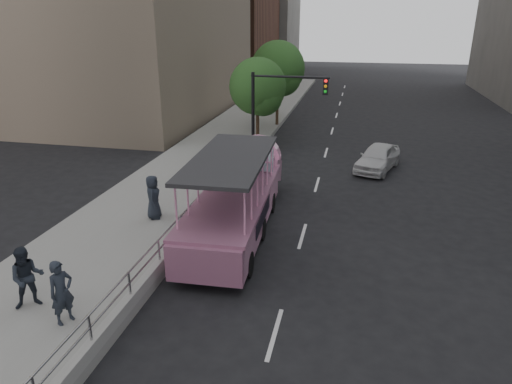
{
  "coord_description": "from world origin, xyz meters",
  "views": [
    {
      "loc": [
        2.68,
        -11.89,
        7.89
      ],
      "look_at": [
        -0.56,
        2.7,
        2.18
      ],
      "focal_mm": 32.0,
      "sensor_mm": 36.0,
      "label": 1
    }
  ],
  "objects": [
    {
      "name": "ground",
      "position": [
        0.0,
        0.0,
        0.0
      ],
      "size": [
        160.0,
        160.0,
        0.0
      ],
      "primitive_type": "plane",
      "color": "black"
    },
    {
      "name": "street_tree_near",
      "position": [
        -3.3,
        15.93,
        3.82
      ],
      "size": [
        3.52,
        3.52,
        5.72
      ],
      "color": "#3C2B1B",
      "rests_on": "ground"
    },
    {
      "name": "guardrail",
      "position": [
        -3.12,
        2.0,
        1.14
      ],
      "size": [
        0.07,
        22.0,
        0.71
      ],
      "color": "#9C9CA0",
      "rests_on": "kerb_wall"
    },
    {
      "name": "kerb_wall",
      "position": [
        -3.12,
        2.0,
        0.48
      ],
      "size": [
        0.24,
        30.0,
        0.36
      ],
      "primitive_type": "cube",
      "color": "#A6A6A1",
      "rests_on": "sidewalk"
    },
    {
      "name": "pedestrian_far",
      "position": [
        -5.01,
        3.76,
        1.2
      ],
      "size": [
        0.82,
        1.01,
        1.8
      ],
      "primitive_type": "imported",
      "rotation": [
        0.0,
        0.0,
        1.89
      ],
      "color": "#222832",
      "rests_on": "sidewalk"
    },
    {
      "name": "parking_sign",
      "position": [
        -2.9,
        5.58,
        1.66
      ],
      "size": [
        0.12,
        0.59,
        2.63
      ],
      "color": "black",
      "rests_on": "ground"
    },
    {
      "name": "traffic_signal",
      "position": [
        -1.7,
        12.5,
        3.5
      ],
      "size": [
        4.2,
        0.32,
        5.2
      ],
      "color": "black",
      "rests_on": "ground"
    },
    {
      "name": "street_tree_far",
      "position": [
        -3.1,
        21.93,
        4.31
      ],
      "size": [
        3.97,
        3.97,
        6.45
      ],
      "color": "#3C2B1B",
      "rests_on": "ground"
    },
    {
      "name": "duck_boat",
      "position": [
        -1.64,
        4.45,
        1.23
      ],
      "size": [
        2.87,
        10.05,
        3.3
      ],
      "color": "black",
      "rests_on": "ground"
    },
    {
      "name": "pedestrian_mid",
      "position": [
        -5.83,
        -2.64,
        1.21
      ],
      "size": [
        1.12,
        1.08,
        1.82
      ],
      "primitive_type": "imported",
      "rotation": [
        0.0,
        0.0,
        0.62
      ],
      "color": "#222832",
      "rests_on": "sidewalk"
    },
    {
      "name": "car",
      "position": [
        4.02,
        13.14,
        0.71
      ],
      "size": [
        2.9,
        4.5,
        1.43
      ],
      "primitive_type": "imported",
      "rotation": [
        0.0,
        0.0,
        -0.32
      ],
      "color": "silver",
      "rests_on": "ground"
    },
    {
      "name": "midrise_stone_b",
      "position": [
        -16.0,
        64.0,
        10.0
      ],
      "size": [
        16.0,
        14.0,
        20.0
      ],
      "primitive_type": "cube",
      "color": "gray",
      "rests_on": "ground"
    },
    {
      "name": "sidewalk",
      "position": [
        -5.75,
        10.0,
        0.15
      ],
      "size": [
        5.5,
        80.0,
        0.3
      ],
      "primitive_type": "cube",
      "color": "gray",
      "rests_on": "ground"
    },
    {
      "name": "pedestrian_near",
      "position": [
        -4.48,
        -3.07,
        1.2
      ],
      "size": [
        0.67,
        0.78,
        1.8
      ],
      "primitive_type": "imported",
      "rotation": [
        0.0,
        0.0,
        1.13
      ],
      "color": "#222832",
      "rests_on": "sidewalk"
    }
  ]
}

